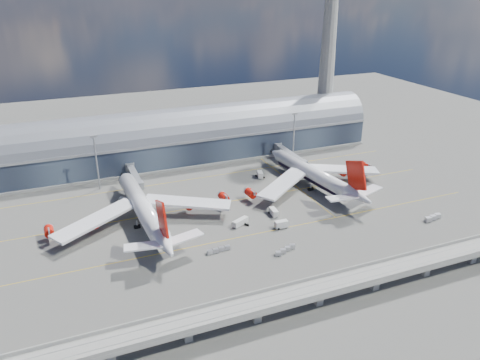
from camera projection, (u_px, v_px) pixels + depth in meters
name	position (u px, v px, depth m)	size (l,w,h in m)	color
ground	(246.00, 222.00, 185.48)	(500.00, 500.00, 0.00)	#474744
taxi_lines	(227.00, 200.00, 204.31)	(200.00, 80.12, 0.01)	gold
terminal	(189.00, 138.00, 247.43)	(200.00, 30.00, 28.00)	#202736
control_tower	(328.00, 50.00, 265.17)	(19.00, 19.00, 103.00)	gray
guideway	(319.00, 289.00, 136.56)	(220.00, 8.50, 7.20)	gray
floodlight_mast_left	(97.00, 161.00, 209.68)	(3.00, 0.70, 25.70)	gray
floodlight_mast_right	(294.00, 135.00, 244.22)	(3.00, 0.70, 25.70)	gray
airliner_left	(144.00, 209.00, 181.18)	(72.99, 76.67, 23.37)	white
airliner_right	(314.00, 175.00, 214.53)	(69.40, 72.58, 23.03)	white
jet_bridge_left	(134.00, 175.00, 216.82)	(4.40, 28.00, 7.25)	gray
jet_bridge_right	(289.00, 154.00, 242.69)	(4.40, 32.00, 7.25)	gray
service_truck_0	(150.00, 216.00, 187.02)	(5.05, 6.57, 2.65)	beige
service_truck_1	(281.00, 224.00, 180.60)	(5.20, 2.70, 2.97)	beige
service_truck_2	(240.00, 222.00, 182.62)	(7.43, 5.07, 2.63)	beige
service_truck_3	(274.00, 212.00, 190.43)	(2.68, 5.77, 2.72)	beige
service_truck_4	(260.00, 175.00, 226.82)	(3.66, 5.51, 2.93)	beige
service_truck_5	(125.00, 200.00, 200.85)	(5.42, 4.43, 2.49)	beige
cargo_train_0	(219.00, 250.00, 164.85)	(9.06, 2.12, 1.50)	gray
cargo_train_1	(285.00, 250.00, 164.75)	(9.33, 4.55, 1.56)	gray
cargo_train_2	(433.00, 218.00, 186.75)	(8.58, 3.24, 1.88)	gray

